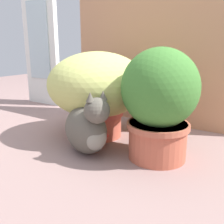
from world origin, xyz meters
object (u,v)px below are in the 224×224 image
grass_planter (97,88)px  leafy_planter (159,101)px  mushroom_ornament_red (98,133)px  cat (87,128)px

grass_planter → leafy_planter: bearing=-13.1°
leafy_planter → mushroom_ornament_red: size_ratio=4.29×
leafy_planter → cat: 0.34m
grass_planter → mushroom_ornament_red: size_ratio=4.67×
cat → mushroom_ornament_red: 0.08m
mushroom_ornament_red → leafy_planter: bearing=12.4°
grass_planter → mushroom_ornament_red: grass_planter is taller
grass_planter → leafy_planter: size_ratio=1.09×
grass_planter → mushroom_ornament_red: (0.11, -0.15, -0.19)m
grass_planter → cat: 0.28m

